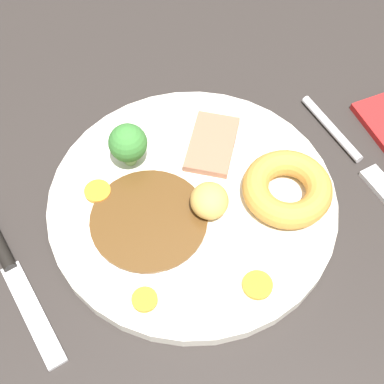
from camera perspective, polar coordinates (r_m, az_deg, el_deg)
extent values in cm
cube|color=#2B2623|center=(53.40, -3.58, -4.31)|extent=(120.00, 84.00, 3.60)
cylinder|color=silver|center=(52.17, 0.00, -1.02)|extent=(27.60, 27.60, 1.40)
cylinder|color=#563819|center=(50.42, -4.67, -2.73)|extent=(10.96, 10.96, 0.30)
cube|color=#9E664C|center=(54.87, 2.13, 5.09)|extent=(8.25, 8.39, 0.80)
torus|color=#C68938|center=(51.43, 9.98, 0.37)|extent=(8.49, 8.49, 2.50)
ellipsoid|color=tan|center=(49.70, 1.85, -0.91)|extent=(4.81, 4.90, 2.93)
cylinder|color=orange|center=(46.82, -5.00, -11.21)|extent=(2.23, 2.23, 0.45)
cylinder|color=orange|center=(47.49, 6.90, -9.69)|extent=(2.65, 2.65, 0.43)
cylinder|color=orange|center=(52.48, -9.90, 0.06)|extent=(2.54, 2.54, 0.44)
cylinder|color=#8CB766|center=(53.72, -6.54, 3.76)|extent=(1.22, 1.22, 1.60)
sphere|color=#387A33|center=(52.05, -6.77, 5.15)|extent=(3.77, 3.77, 3.77)
cylinder|color=silver|center=(59.73, 14.45, 6.51)|extent=(1.15, 9.52, 0.90)
cube|color=silver|center=(56.86, 19.31, 0.64)|extent=(2.12, 4.55, 0.60)
cube|color=silver|center=(49.66, -16.39, -12.14)|extent=(2.04, 10.55, 0.40)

